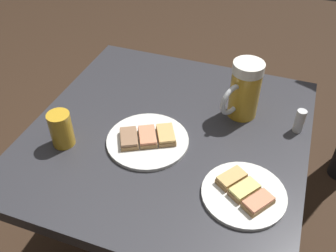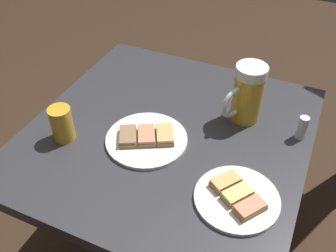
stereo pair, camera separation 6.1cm
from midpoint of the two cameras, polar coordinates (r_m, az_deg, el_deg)
cafe_table at (r=1.15m, az=1.52°, el=-6.47°), size 0.77×0.76×0.72m
plate_near at (r=1.01m, az=-1.55°, el=-1.93°), size 0.22×0.22×0.03m
plate_far at (r=0.90m, az=12.35°, el=-10.56°), size 0.20×0.20×0.03m
beer_mug at (r=1.07m, az=13.44°, el=4.71°), size 0.14×0.10×0.17m
beer_glass_small at (r=1.03m, az=-14.14°, el=0.29°), size 0.06×0.06×0.10m
salt_shaker at (r=1.08m, az=21.16°, el=-0.28°), size 0.03×0.03×0.07m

